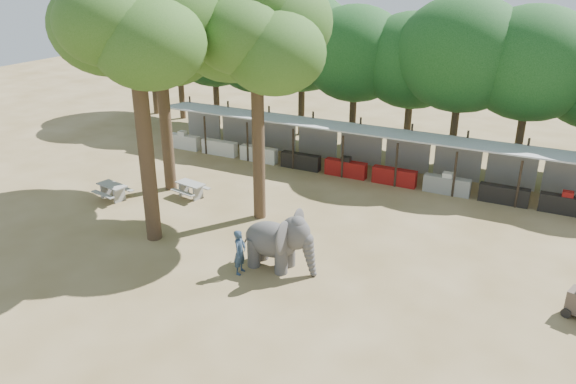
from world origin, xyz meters
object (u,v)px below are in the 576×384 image
at_px(handler, 240,252).
at_px(picnic_table_near, 113,190).
at_px(yard_tree_back, 255,29).
at_px(elephant, 280,241).
at_px(yard_tree_left, 158,28).
at_px(yard_tree_center, 133,17).
at_px(picnic_table_far, 191,188).

xyz_separation_m(handler, picnic_table_near, (-9.56, 3.31, -0.38)).
height_order(yard_tree_back, picnic_table_near, yard_tree_back).
height_order(elephant, handler, elephant).
relative_size(yard_tree_left, picnic_table_near, 5.99).
relative_size(yard_tree_left, yard_tree_back, 0.97).
xyz_separation_m(yard_tree_left, yard_tree_center, (3.00, -5.00, 1.01)).
xyz_separation_m(yard_tree_center, elephant, (6.18, 0.03, -8.02)).
bearing_deg(picnic_table_near, yard_tree_back, 23.79).
xyz_separation_m(handler, picnic_table_far, (-6.21, 5.33, -0.40)).
height_order(yard_tree_back, elephant, yard_tree_back).
bearing_deg(handler, yard_tree_center, 73.93).
xyz_separation_m(yard_tree_center, picnic_table_far, (-1.20, 4.32, -8.71)).
distance_m(yard_tree_center, picnic_table_far, 9.79).
bearing_deg(elephant, yard_tree_left, 151.44).
bearing_deg(picnic_table_near, elephant, -0.90).
relative_size(yard_tree_back, handler, 6.31).
xyz_separation_m(elephant, picnic_table_near, (-10.72, 2.26, -0.66)).
bearing_deg(elephant, picnic_table_far, 149.69).
distance_m(yard_tree_back, elephant, 8.95).
height_order(yard_tree_center, picnic_table_far, yard_tree_center).
bearing_deg(picnic_table_far, yard_tree_back, 5.97).
bearing_deg(handler, elephant, -52.78).
relative_size(yard_tree_center, yard_tree_back, 1.06).
height_order(yard_tree_left, yard_tree_center, yard_tree_center).
distance_m(yard_tree_center, handler, 9.76).
bearing_deg(yard_tree_back, yard_tree_left, 170.54).
bearing_deg(yard_tree_center, elephant, 0.27).
xyz_separation_m(yard_tree_left, picnic_table_near, (-1.54, -2.71, -7.68)).
relative_size(yard_tree_center, elephant, 3.94).
bearing_deg(yard_tree_left, picnic_table_near, -119.59).
bearing_deg(handler, picnic_table_near, 66.28).
relative_size(yard_tree_center, handler, 6.68).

